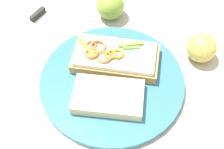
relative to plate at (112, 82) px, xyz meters
The scene contains 7 objects.
ground_plane 0.01m from the plate, ahead, with size 2.00×2.00×0.00m, color #BFB399.
plate is the anchor object (origin of this frame).
sandwich 0.06m from the plate, 25.03° to the right, with size 0.17×0.21×0.04m.
bread_slice_side 0.05m from the plate, 152.66° to the left, with size 0.14×0.09×0.02m, color beige.
apple_0 0.21m from the plate, 16.97° to the right, with size 0.07×0.07×0.07m, color #8EAD39.
apple_3 0.22m from the plate, 87.89° to the right, with size 0.07×0.07×0.07m, color #D1BC4E.
knife 0.29m from the plate, 21.11° to the left, with size 0.08×0.10×0.01m.
Camera 1 is at (-0.37, 0.12, 0.59)m, focal length 51.52 mm.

